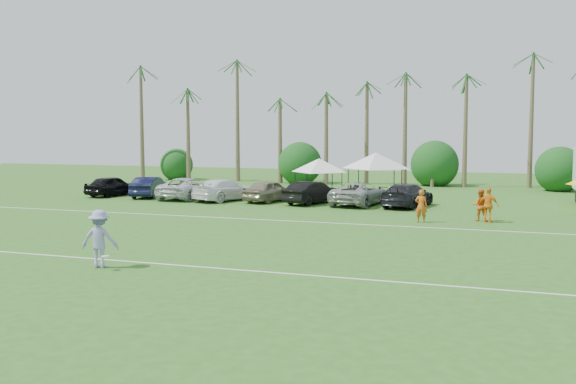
% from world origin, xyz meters
% --- Properties ---
extents(ground, '(120.00, 120.00, 0.00)m').
position_xyz_m(ground, '(0.00, 0.00, 0.00)').
color(ground, '#2D601D').
rests_on(ground, ground).
extents(field_lines, '(80.00, 12.10, 0.01)m').
position_xyz_m(field_lines, '(0.00, 8.00, 0.01)').
color(field_lines, white).
rests_on(field_lines, ground).
extents(palm_tree_0, '(2.40, 2.40, 8.90)m').
position_xyz_m(palm_tree_0, '(-22.00, 38.00, 7.48)').
color(palm_tree_0, brown).
rests_on(palm_tree_0, ground).
extents(palm_tree_1, '(2.40, 2.40, 9.90)m').
position_xyz_m(palm_tree_1, '(-17.00, 38.00, 8.35)').
color(palm_tree_1, brown).
rests_on(palm_tree_1, ground).
extents(palm_tree_2, '(2.40, 2.40, 10.90)m').
position_xyz_m(palm_tree_2, '(-12.00, 38.00, 9.21)').
color(palm_tree_2, brown).
rests_on(palm_tree_2, ground).
extents(palm_tree_3, '(2.40, 2.40, 11.90)m').
position_xyz_m(palm_tree_3, '(-8.00, 38.00, 10.06)').
color(palm_tree_3, brown).
rests_on(palm_tree_3, ground).
extents(palm_tree_4, '(2.40, 2.40, 8.90)m').
position_xyz_m(palm_tree_4, '(-4.00, 38.00, 7.48)').
color(palm_tree_4, brown).
rests_on(palm_tree_4, ground).
extents(palm_tree_5, '(2.40, 2.40, 9.90)m').
position_xyz_m(palm_tree_5, '(0.00, 38.00, 8.35)').
color(palm_tree_5, brown).
rests_on(palm_tree_5, ground).
extents(palm_tree_6, '(2.40, 2.40, 10.90)m').
position_xyz_m(palm_tree_6, '(4.00, 38.00, 9.21)').
color(palm_tree_6, brown).
rests_on(palm_tree_6, ground).
extents(palm_tree_7, '(2.40, 2.40, 11.90)m').
position_xyz_m(palm_tree_7, '(8.00, 38.00, 10.06)').
color(palm_tree_7, brown).
rests_on(palm_tree_7, ground).
extents(palm_tree_8, '(2.40, 2.40, 8.90)m').
position_xyz_m(palm_tree_8, '(13.00, 38.00, 7.48)').
color(palm_tree_8, brown).
rests_on(palm_tree_8, ground).
extents(bush_tree_0, '(4.00, 4.00, 4.00)m').
position_xyz_m(bush_tree_0, '(-19.00, 39.00, 1.80)').
color(bush_tree_0, brown).
rests_on(bush_tree_0, ground).
extents(bush_tree_1, '(4.00, 4.00, 4.00)m').
position_xyz_m(bush_tree_1, '(-6.00, 39.00, 1.80)').
color(bush_tree_1, brown).
rests_on(bush_tree_1, ground).
extents(bush_tree_2, '(4.00, 4.00, 4.00)m').
position_xyz_m(bush_tree_2, '(6.00, 39.00, 1.80)').
color(bush_tree_2, brown).
rests_on(bush_tree_2, ground).
extents(bush_tree_3, '(4.00, 4.00, 4.00)m').
position_xyz_m(bush_tree_3, '(16.00, 39.00, 1.80)').
color(bush_tree_3, brown).
rests_on(bush_tree_3, ground).
extents(sideline_player_a, '(0.63, 0.42, 1.72)m').
position_xyz_m(sideline_player_a, '(7.99, 15.82, 0.86)').
color(sideline_player_a, '#CE5916').
rests_on(sideline_player_a, ground).
extents(sideline_player_b, '(0.88, 0.72, 1.68)m').
position_xyz_m(sideline_player_b, '(10.86, 17.36, 0.84)').
color(sideline_player_b, orange).
rests_on(sideline_player_b, ground).
extents(sideline_player_c, '(1.15, 0.80, 1.82)m').
position_xyz_m(sideline_player_c, '(11.30, 16.92, 0.91)').
color(sideline_player_c, orange).
rests_on(sideline_player_c, ground).
extents(canopy_tent_left, '(4.10, 4.10, 3.32)m').
position_xyz_m(canopy_tent_left, '(-0.38, 25.38, 2.84)').
color(canopy_tent_left, black).
rests_on(canopy_tent_left, ground).
extents(canopy_tent_right, '(4.74, 4.74, 3.84)m').
position_xyz_m(canopy_tent_right, '(3.56, 25.76, 3.29)').
color(canopy_tent_right, black).
rests_on(canopy_tent_right, ground).
extents(frisbee_player, '(1.44, 1.03, 2.01)m').
position_xyz_m(frisbee_player, '(-1.03, 0.80, 1.00)').
color(frisbee_player, '#9992CF').
rests_on(frisbee_player, ground).
extents(parked_car_0, '(2.50, 4.60, 1.49)m').
position_xyz_m(parked_car_0, '(-15.39, 22.42, 0.74)').
color(parked_car_0, black).
rests_on(parked_car_0, ground).
extents(parked_car_1, '(2.52, 4.74, 1.49)m').
position_xyz_m(parked_car_1, '(-12.30, 22.57, 0.74)').
color(parked_car_1, black).
rests_on(parked_car_1, ground).
extents(parked_car_2, '(2.50, 5.36, 1.49)m').
position_xyz_m(parked_car_2, '(-9.21, 22.43, 0.74)').
color(parked_car_2, silver).
rests_on(parked_car_2, ground).
extents(parked_car_3, '(3.65, 5.52, 1.49)m').
position_xyz_m(parked_car_3, '(-6.13, 22.16, 0.74)').
color(parked_car_3, white).
rests_on(parked_car_3, ground).
extents(parked_car_4, '(2.82, 4.67, 1.49)m').
position_xyz_m(parked_car_4, '(-3.04, 22.55, 0.74)').
color(parked_car_4, gray).
rests_on(parked_car_4, ground).
extents(parked_car_5, '(2.87, 4.77, 1.49)m').
position_xyz_m(parked_car_5, '(0.05, 22.24, 0.74)').
color(parked_car_5, black).
rests_on(parked_car_5, ground).
extents(parked_car_6, '(3.16, 5.63, 1.49)m').
position_xyz_m(parked_car_6, '(3.14, 22.58, 0.74)').
color(parked_car_6, '#9E9E9E').
rests_on(parked_car_6, ground).
extents(parked_car_7, '(3.05, 5.43, 1.49)m').
position_xyz_m(parked_car_7, '(6.22, 22.58, 0.74)').
color(parked_car_7, black).
rests_on(parked_car_7, ground).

